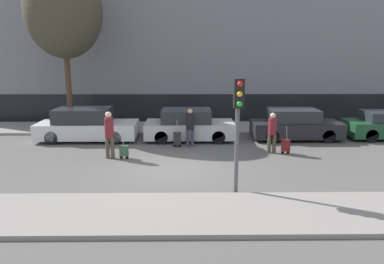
# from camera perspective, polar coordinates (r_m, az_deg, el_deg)

# --- Properties ---
(ground_plane) EXTENTS (80.00, 80.00, 0.00)m
(ground_plane) POSITION_cam_1_polar(r_m,az_deg,el_deg) (13.15, -3.02, -5.73)
(ground_plane) COLOR #565451
(sidewalk_near) EXTENTS (28.00, 2.50, 0.12)m
(sidewalk_near) POSITION_cam_1_polar(r_m,az_deg,el_deg) (9.63, -3.91, -12.28)
(sidewalk_near) COLOR gray
(sidewalk_near) RESTS_ON ground_plane
(sidewalk_far) EXTENTS (28.00, 3.00, 0.12)m
(sidewalk_far) POSITION_cam_1_polar(r_m,az_deg,el_deg) (19.91, -2.23, 0.66)
(sidewalk_far) COLOR gray
(sidewalk_far) RESTS_ON ground_plane
(building_facade) EXTENTS (28.00, 3.35, 9.52)m
(building_facade) POSITION_cam_1_polar(r_m,az_deg,el_deg) (23.36, -2.08, 13.94)
(building_facade) COLOR slate
(building_facade) RESTS_ON ground_plane
(parked_car_0) EXTENTS (4.52, 1.86, 1.49)m
(parked_car_0) POSITION_cam_1_polar(r_m,az_deg,el_deg) (17.93, -15.77, 0.97)
(parked_car_0) COLOR silver
(parked_car_0) RESTS_ON ground_plane
(parked_car_1) EXTENTS (4.09, 1.89, 1.42)m
(parked_car_1) POSITION_cam_1_polar(r_m,az_deg,el_deg) (17.33, -0.50, 0.97)
(parked_car_1) COLOR #B7BABF
(parked_car_1) RESTS_ON ground_plane
(parked_car_2) EXTENTS (4.08, 1.70, 1.42)m
(parked_car_2) POSITION_cam_1_polar(r_m,az_deg,el_deg) (18.07, 15.45, 0.98)
(parked_car_2) COLOR black
(parked_car_2) RESTS_ON ground_plane
(pedestrian_left) EXTENTS (0.35, 0.34, 1.82)m
(pedestrian_left) POSITION_cam_1_polar(r_m,az_deg,el_deg) (14.56, -12.51, 0.02)
(pedestrian_left) COLOR #4C4233
(pedestrian_left) RESTS_ON ground_plane
(trolley_left) EXTENTS (0.34, 0.29, 1.05)m
(trolley_left) POSITION_cam_1_polar(r_m,az_deg,el_deg) (14.56, -10.33, -2.83)
(trolley_left) COLOR #335138
(trolley_left) RESTS_ON ground_plane
(pedestrian_center) EXTENTS (0.35, 0.34, 1.67)m
(pedestrian_center) POSITION_cam_1_polar(r_m,az_deg,el_deg) (15.95, -0.31, 1.01)
(pedestrian_center) COLOR #383347
(pedestrian_center) RESTS_ON ground_plane
(trolley_center) EXTENTS (0.34, 0.29, 1.18)m
(trolley_center) POSITION_cam_1_polar(r_m,az_deg,el_deg) (16.08, -2.26, -0.98)
(trolley_center) COLOR #262628
(trolley_center) RESTS_ON ground_plane
(pedestrian_right) EXTENTS (0.35, 0.34, 1.65)m
(pedestrian_right) POSITION_cam_1_polar(r_m,az_deg,el_deg) (15.33, 12.14, 0.23)
(pedestrian_right) COLOR #4C4233
(pedestrian_right) RESTS_ON ground_plane
(trolley_right) EXTENTS (0.34, 0.29, 1.12)m
(trolley_right) POSITION_cam_1_polar(r_m,az_deg,el_deg) (15.47, 14.08, -1.98)
(trolley_right) COLOR maroon
(trolley_right) RESTS_ON ground_plane
(traffic_light) EXTENTS (0.28, 0.47, 3.33)m
(traffic_light) POSITION_cam_1_polar(r_m,az_deg,el_deg) (10.36, 7.05, 2.92)
(traffic_light) COLOR #515154
(traffic_light) RESTS_ON ground_plane
(bare_tree_near_crossing) EXTENTS (3.72, 3.72, 8.11)m
(bare_tree_near_crossing) POSITION_cam_1_polar(r_m,az_deg,el_deg) (19.89, -19.00, 17.04)
(bare_tree_near_crossing) COLOR #4C3826
(bare_tree_near_crossing) RESTS_ON sidewalk_far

